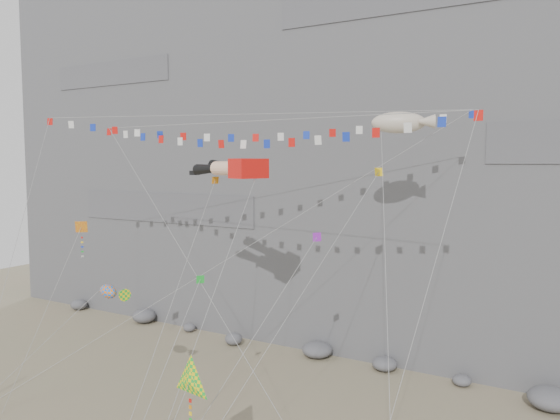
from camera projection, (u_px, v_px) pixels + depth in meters
cliff at (382, 82)px, 57.36m from camera, size 80.00×28.00×50.00m
talus_boulders at (317, 350)px, 46.57m from camera, size 60.00×3.00×1.20m
legs_kite at (232, 168)px, 36.09m from camera, size 7.94×15.79×20.62m
flag_banner_upper at (243, 115)px, 38.91m from camera, size 29.70×18.18×27.16m
flag_banner_lower at (255, 121)px, 34.73m from camera, size 27.47×9.20×23.54m
harlequin_kite at (81, 228)px, 38.30m from camera, size 3.12×6.05×13.26m
fish_windsock at (108, 292)px, 35.88m from camera, size 8.75×7.21×12.29m
delta_kite at (189, 382)px, 25.56m from camera, size 2.82×2.96×7.89m
blimp_windsock at (399, 123)px, 35.36m from camera, size 6.69×14.40×23.51m
small_kite_a at (213, 185)px, 37.22m from camera, size 2.14×12.09×19.22m
small_kite_b at (315, 240)px, 32.77m from camera, size 4.08×12.28×17.07m
small_kite_c at (199, 283)px, 32.29m from camera, size 1.25×8.70×12.58m
small_kite_d at (376, 177)px, 33.86m from camera, size 5.41×16.46×22.92m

